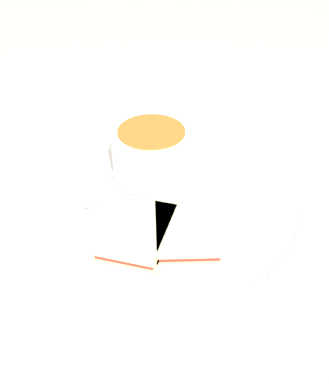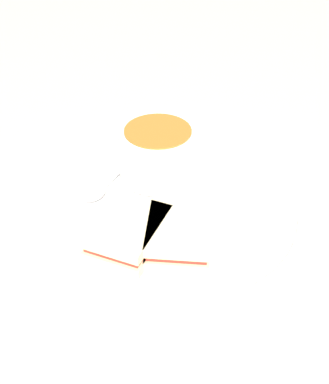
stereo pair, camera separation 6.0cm
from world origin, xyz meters
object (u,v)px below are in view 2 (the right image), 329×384
Objects in this scene: sandwich_half_far at (181,233)px; sandwich_half_near at (128,233)px; spoon at (99,189)px; soup_bowl at (158,152)px.

sandwich_half_near is at bearing 166.41° from sandwich_half_far.
sandwich_half_far is (0.05, -0.01, 0.00)m from sandwich_half_near.
sandwich_half_far is (0.07, -0.11, 0.01)m from spoon.
soup_bowl is 0.93× the size of sandwich_half_far.
sandwich_half_near is 0.05m from sandwich_half_far.
sandwich_half_far reaches higher than spoon.
soup_bowl is 0.13m from sandwich_half_near.
spoon is at bearing 101.49° from sandwich_half_near.
sandwich_half_far is (-0.00, -0.13, -0.02)m from soup_bowl.
sandwich_half_near reaches higher than spoon.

